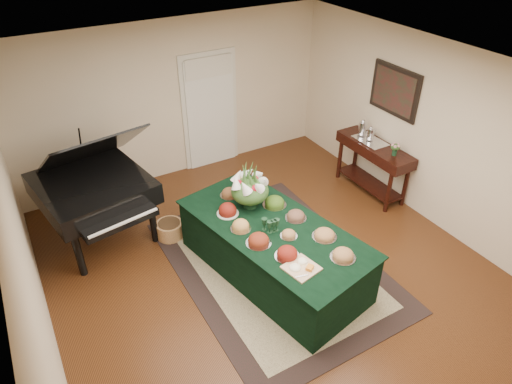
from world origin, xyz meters
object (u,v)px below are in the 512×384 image
buffet_table (273,250)px  grand_piano (93,187)px  mahogany_sideboard (374,155)px  floral_centerpiece (250,187)px

buffet_table → grand_piano: bearing=132.9°
mahogany_sideboard → floral_centerpiece: bearing=-172.4°
floral_centerpiece → mahogany_sideboard: (2.52, 0.34, -0.39)m
grand_piano → buffet_table: bearing=-47.1°
floral_centerpiece → grand_piano: grand_piano is taller
buffet_table → grand_piano: (-1.77, 1.91, 0.48)m
mahogany_sideboard → grand_piano: bearing=166.5°
grand_piano → mahogany_sideboard: grand_piano is taller
buffet_table → floral_centerpiece: floral_centerpiece is taller
floral_centerpiece → mahogany_sideboard: floral_centerpiece is taller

